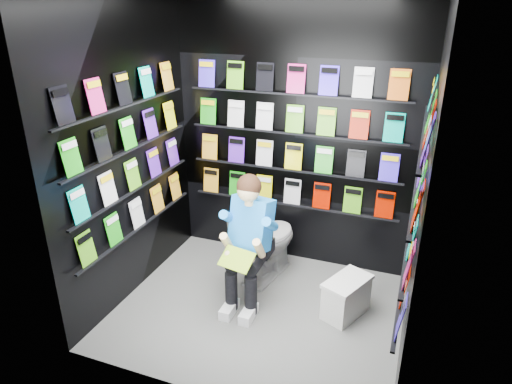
% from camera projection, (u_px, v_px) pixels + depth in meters
% --- Properties ---
extents(floor, '(2.40, 2.40, 0.00)m').
position_uv_depth(floor, '(259.00, 310.00, 4.01)').
color(floor, slate).
rests_on(floor, ground).
extents(wall_back, '(2.40, 0.04, 2.60)m').
position_uv_depth(wall_back, '(295.00, 138.00, 4.37)').
color(wall_back, black).
rests_on(wall_back, floor).
extents(wall_front, '(2.40, 0.04, 2.60)m').
position_uv_depth(wall_front, '(199.00, 227.00, 2.64)').
color(wall_front, black).
rests_on(wall_front, floor).
extents(wall_left, '(0.04, 2.00, 2.60)m').
position_uv_depth(wall_left, '(127.00, 154.00, 3.90)').
color(wall_left, black).
rests_on(wall_left, floor).
extents(wall_right, '(0.04, 2.00, 2.60)m').
position_uv_depth(wall_right, '(423.00, 193.00, 3.12)').
color(wall_right, black).
rests_on(wall_right, floor).
extents(comics_back, '(2.10, 0.06, 1.37)m').
position_uv_depth(comics_back, '(294.00, 138.00, 4.34)').
color(comics_back, orange).
rests_on(comics_back, wall_back).
extents(comics_left, '(0.06, 1.70, 1.37)m').
position_uv_depth(comics_left, '(130.00, 154.00, 3.88)').
color(comics_left, orange).
rests_on(comics_left, wall_left).
extents(comics_right, '(0.06, 1.70, 1.37)m').
position_uv_depth(comics_right, '(419.00, 192.00, 3.13)').
color(comics_right, orange).
rests_on(comics_right, wall_right).
extents(toilet, '(0.56, 0.82, 0.73)m').
position_uv_depth(toilet, '(266.00, 241.00, 4.40)').
color(toilet, white).
rests_on(toilet, floor).
extents(longbox, '(0.38, 0.48, 0.32)m').
position_uv_depth(longbox, '(346.00, 299.00, 3.90)').
color(longbox, silver).
rests_on(longbox, floor).
extents(longbox_lid, '(0.41, 0.51, 0.03)m').
position_uv_depth(longbox_lid, '(348.00, 281.00, 3.83)').
color(longbox_lid, silver).
rests_on(longbox_lid, longbox).
extents(reader, '(0.59, 0.76, 1.26)m').
position_uv_depth(reader, '(252.00, 224.00, 3.93)').
color(reader, blue).
rests_on(reader, toilet).
extents(held_comic, '(0.31, 0.22, 0.12)m').
position_uv_depth(held_comic, '(237.00, 259.00, 3.69)').
color(held_comic, green).
rests_on(held_comic, reader).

